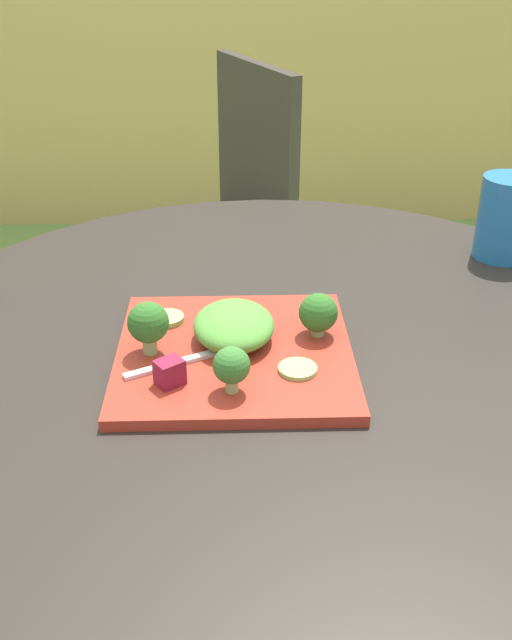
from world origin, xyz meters
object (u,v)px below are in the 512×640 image
at_px(patio_chair, 219,213).
at_px(drinking_glass, 505,222).
at_px(fork, 199,357).
at_px(salad_plate, 235,354).

xyz_separation_m(patio_chair, drinking_glass, (0.46, -0.79, 0.27)).
distance_m(patio_chair, drinking_glass, 0.95).
bearing_deg(patio_chair, fork, -90.03).
relative_size(patio_chair, fork, 6.20).
distance_m(salad_plate, fork, 0.05).
height_order(salad_plate, fork, fork).
distance_m(patio_chair, fork, 1.13).
height_order(salad_plate, drinking_glass, drinking_glass).
bearing_deg(drinking_glass, fork, -145.62).
distance_m(drinking_glass, fork, 0.56).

